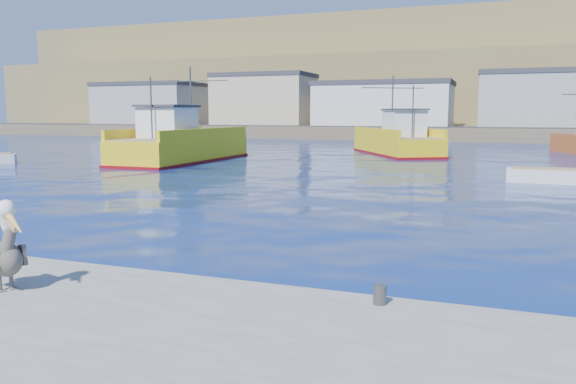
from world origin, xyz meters
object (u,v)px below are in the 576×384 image
at_px(trawler_yellow_a, 181,145).
at_px(pelican, 5,252).
at_px(trawler_yellow_b, 397,142).
at_px(skiff_mid, 550,177).

relative_size(trawler_yellow_a, pelican, 8.49).
bearing_deg(trawler_yellow_a, trawler_yellow_b, 42.06).
xyz_separation_m(trawler_yellow_b, pelican, (0.08, -39.52, 0.10)).
xyz_separation_m(trawler_yellow_a, skiff_mid, (23.23, -4.52, -0.84)).
relative_size(skiff_mid, pelican, 2.67).
relative_size(trawler_yellow_a, trawler_yellow_b, 1.09).
bearing_deg(pelican, skiff_mid, 66.68).
height_order(trawler_yellow_a, trawler_yellow_b, trawler_yellow_a).
bearing_deg(trawler_yellow_b, trawler_yellow_a, -137.94).
bearing_deg(trawler_yellow_a, pelican, -64.36).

